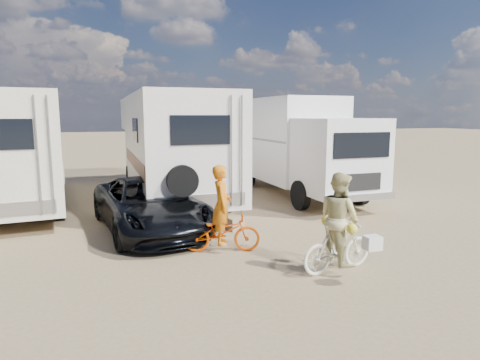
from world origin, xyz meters
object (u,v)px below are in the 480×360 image
object	(u,v)px
bike_man	(222,232)
rider_woman	(339,227)
rv_main	(170,148)
rv_left	(17,152)
bike_woman	(338,247)
cooler	(202,214)
bike_parked	(322,186)
box_truck	(299,147)
dark_suv	(150,205)
rider_man	(222,213)
crate	(234,223)

from	to	relation	value
bike_man	rider_woman	size ratio (longest dim) A/B	0.96
rv_main	rv_left	distance (m)	4.91
rv_main	bike_woman	world-z (taller)	rv_main
rider_woman	cooler	world-z (taller)	rider_woman
rv_main	bike_parked	distance (m)	5.52
rv_main	box_truck	size ratio (longest dim) A/B	1.20
rv_left	rv_main	bearing A→B (deg)	-7.79
rv_left	dark_suv	xyz separation A→B (m)	(3.79, -4.20, -1.11)
rider_man	bike_woman	bearing A→B (deg)	-120.93
bike_man	crate	xyz separation A→B (m)	(0.75, 1.60, -0.27)
bike_man	bike_woman	distance (m)	2.54
dark_suv	cooler	world-z (taller)	dark_suv
rv_left	bike_woman	distance (m)	10.79
bike_parked	box_truck	bearing A→B (deg)	57.97
dark_suv	rider_man	distance (m)	2.55
rider_man	rider_woman	world-z (taller)	rider_woman
rv_main	rider_woman	bearing A→B (deg)	-77.73
bike_woman	rider_woman	xyz separation A→B (m)	(0.00, 0.00, 0.39)
box_truck	bike_woman	world-z (taller)	box_truck
bike_man	cooler	size ratio (longest dim) A/B	3.23
box_truck	dark_suv	size ratio (longest dim) A/B	1.55
dark_suv	rider_man	xyz separation A→B (m)	(1.35, -2.16, 0.18)
rider_man	bike_parked	xyz separation A→B (m)	(4.79, 4.41, -0.36)
rv_main	rider_man	distance (m)	6.35
bike_woman	rv_left	bearing A→B (deg)	29.47
bike_woman	crate	xyz separation A→B (m)	(-1.06, 3.39, -0.31)
crate	rider_man	bearing A→B (deg)	-115.06
dark_suv	bike_woman	size ratio (longest dim) A/B	3.06
dark_suv	bike_woman	world-z (taller)	dark_suv
bike_parked	crate	bearing A→B (deg)	161.53
bike_parked	bike_man	bearing A→B (deg)	169.38
bike_man	crate	bearing A→B (deg)	-11.42
bike_man	box_truck	bearing A→B (deg)	-24.79
bike_woman	rider_woman	size ratio (longest dim) A/B	0.92
bike_woman	rider_woman	distance (m)	0.39
rv_main	rider_woman	xyz separation A→B (m)	(2.05, -8.06, -0.94)
rider_man	bike_parked	world-z (taller)	rider_man
rv_left	bike_woman	xyz separation A→B (m)	(6.96, -8.15, -1.31)
cooler	crate	size ratio (longest dim) A/B	1.24
box_truck	crate	world-z (taller)	box_truck
rv_main	bike_man	xyz separation A→B (m)	(0.24, -6.27, -1.37)
rv_main	crate	size ratio (longest dim) A/B	21.97
cooler	bike_man	bearing A→B (deg)	-95.19
rv_main	rider_man	bearing A→B (deg)	-89.81
box_truck	rider_woman	distance (m)	7.78
bike_parked	bike_woman	bearing A→B (deg)	-168.95
rv_main	bike_woman	size ratio (longest dim) A/B	5.70
rider_woman	crate	bearing A→B (deg)	6.38
rv_main	rv_left	world-z (taller)	rv_main
bike_woman	rider_woman	bearing A→B (deg)	-0.00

